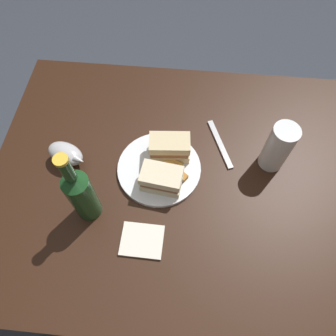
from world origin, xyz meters
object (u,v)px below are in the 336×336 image
gravy_boat (66,154)px  fork (220,144)px  pint_glass (277,149)px  sandwich_half_right (170,148)px  cider_bottle (81,194)px  napkin (142,240)px  sandwich_half_left (162,179)px  plate (159,168)px

gravy_boat → fork: (0.45, 0.10, -0.04)m
pint_glass → gravy_boat: 0.60m
sandwich_half_right → fork: bearing=20.6°
pint_glass → cider_bottle: size_ratio=0.58×
sandwich_half_right → napkin: (-0.05, -0.26, -0.05)m
fork → cider_bottle: bearing=103.4°
gravy_boat → napkin: (0.25, -0.22, -0.04)m
pint_glass → gravy_boat: size_ratio=1.22×
sandwich_half_left → pint_glass: 0.33m
sandwich_half_right → pint_glass: bearing=1.7°
sandwich_half_left → sandwich_half_right: bearing=82.7°
pint_glass → fork: (-0.15, 0.05, -0.07)m
sandwich_half_left → sandwich_half_right: 0.10m
cider_bottle → fork: size_ratio=1.54×
pint_glass → sandwich_half_right: bearing=-178.3°
pint_glass → fork: 0.17m
sandwich_half_right → gravy_boat: size_ratio=0.92×
cider_bottle → fork: (0.35, 0.25, -0.10)m
sandwich_half_right → pint_glass: size_ratio=0.75×
plate → sandwich_half_left: 0.07m
gravy_boat → fork: size_ratio=0.73×
plate → fork: bearing=30.6°
napkin → fork: napkin is taller
sandwich_half_right → pint_glass: 0.30m
sandwich_half_right → napkin: 0.27m
pint_glass → gravy_boat: (-0.60, -0.05, -0.03)m
sandwich_half_left → napkin: (-0.04, -0.16, -0.04)m
pint_glass → fork: bearing=162.3°
plate → napkin: plate is taller
cider_bottle → fork: bearing=35.1°
plate → fork: size_ratio=1.36×
sandwich_half_right → cider_bottle: 0.28m
pint_glass → cider_bottle: cider_bottle is taller
sandwich_half_left → sandwich_half_right: size_ratio=0.99×
plate → napkin: size_ratio=2.22×
pint_glass → napkin: bearing=-141.9°
cider_bottle → napkin: cider_bottle is taller
gravy_boat → sandwich_half_right: bearing=8.4°
napkin → plate: bearing=84.3°
pint_glass → gravy_boat: pint_glass is taller
sandwich_half_left → pint_glass: size_ratio=0.75×
plate → gravy_boat: 0.27m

